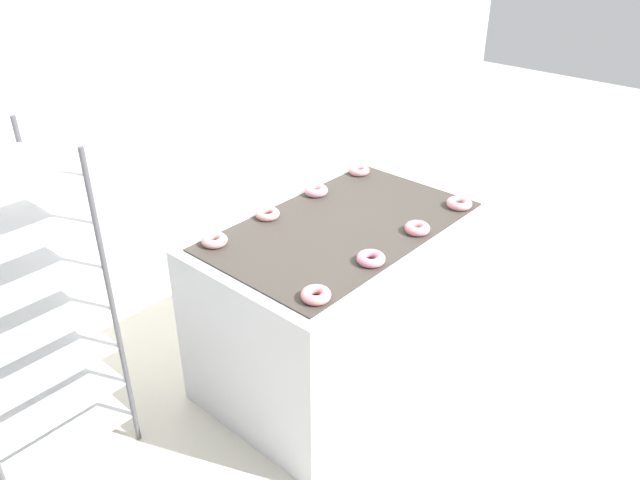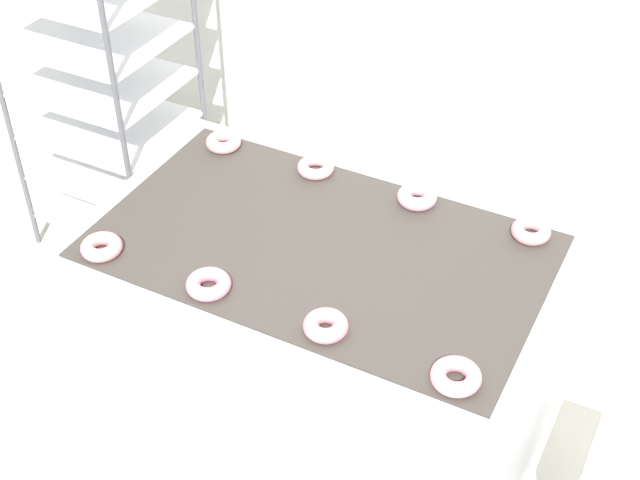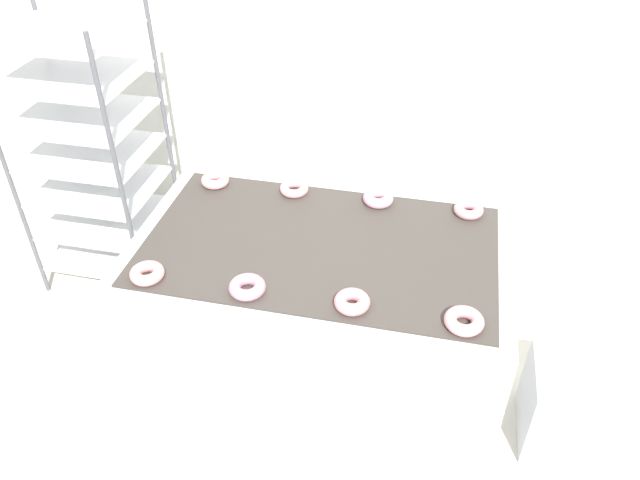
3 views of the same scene
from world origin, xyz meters
The scene contains 13 objects.
ground_plane centered at (0.00, 0.00, 0.00)m, with size 14.00×14.00×0.00m, color beige.
wall_back centered at (0.00, 2.12, 1.40)m, with size 8.00×0.05×2.80m.
fryer_machine centered at (0.00, 0.70, 0.46)m, with size 1.48×0.91×0.91m.
baking_rack_cart centered at (-1.38, 1.38, 0.78)m, with size 0.64×0.58×1.53m.
glaze_bin centered at (1.10, 0.72, 0.20)m, with size 0.38×0.38×0.41m.
donut_near_left centered at (-0.57, 0.37, 0.93)m, with size 0.13×0.13×0.04m, color pink.
donut_near_midleft centered at (-0.19, 0.38, 0.93)m, with size 0.13×0.13×0.04m, color pink.
donut_near_midright centered at (0.18, 0.38, 0.94)m, with size 0.13×0.13×0.04m, color pink.
donut_near_right centered at (0.56, 0.37, 0.93)m, with size 0.13×0.13×0.04m, color pink.
donut_far_left centered at (-0.55, 1.03, 0.93)m, with size 0.12×0.12×0.04m, color pink.
donut_far_midleft centered at (-0.19, 1.04, 0.93)m, with size 0.12×0.12×0.04m, color #D48D8D.
donut_far_midright centered at (0.18, 1.04, 0.94)m, with size 0.13×0.13×0.05m, color #CF8C9A.
donut_far_right centered at (0.56, 1.04, 0.93)m, with size 0.12×0.12×0.04m, color #D4888C.
Camera 1 is at (-2.13, -1.03, 2.38)m, focal length 35.00 mm.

